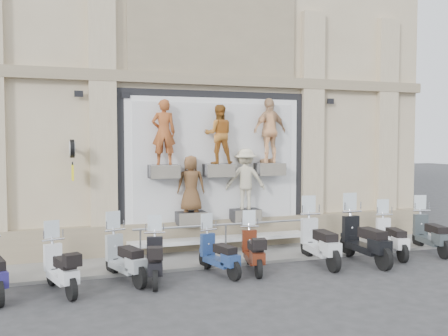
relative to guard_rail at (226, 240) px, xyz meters
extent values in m
plane|color=#2B2B2E|center=(0.00, -2.00, -0.47)|extent=(90.00, 90.00, 0.00)
cube|color=gray|center=(0.00, 0.10, -0.43)|extent=(16.00, 2.20, 0.08)
cube|color=black|center=(0.00, 0.96, 1.93)|extent=(5.60, 0.10, 4.30)
cube|color=white|center=(0.00, 0.90, 1.93)|extent=(5.10, 0.06, 3.90)
cube|color=white|center=(0.00, 0.86, 1.93)|extent=(4.70, 0.04, 3.60)
cube|color=white|center=(0.00, 0.55, -0.05)|extent=(5.10, 0.75, 0.10)
cube|color=#28282B|center=(-1.55, 0.59, 1.86)|extent=(0.80, 0.50, 0.35)
imported|color=#B75828|center=(-1.55, 0.59, 2.91)|extent=(0.69, 0.51, 1.75)
cube|color=#28282B|center=(0.00, 0.59, 1.86)|extent=(0.80, 0.50, 0.35)
imported|color=#9C5E22|center=(0.00, 0.59, 2.85)|extent=(0.90, 0.77, 1.64)
cube|color=#28282B|center=(1.55, 0.59, 1.86)|extent=(0.80, 0.50, 0.35)
imported|color=#E2AD7C|center=(1.55, 0.59, 2.97)|extent=(1.17, 0.69, 1.86)
cube|color=#28282B|center=(-0.80, 0.59, 0.56)|extent=(0.80, 0.50, 0.35)
imported|color=brown|center=(-0.80, 0.59, 1.51)|extent=(0.85, 0.64, 1.55)
cube|color=#28282B|center=(0.80, 0.59, 0.56)|extent=(0.80, 0.50, 0.35)
imported|color=beige|center=(0.80, 0.59, 1.60)|extent=(1.24, 0.92, 1.72)
cube|color=black|center=(-3.90, 0.72, 2.49)|extent=(0.06, 0.56, 0.06)
cylinder|color=black|center=(-3.90, 0.45, 2.49)|extent=(0.10, 0.46, 0.46)
cube|color=yellow|center=(-3.90, 0.45, 1.89)|extent=(0.04, 0.50, 0.38)
camera|label=1|loc=(-4.43, -12.51, 2.70)|focal=40.00mm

